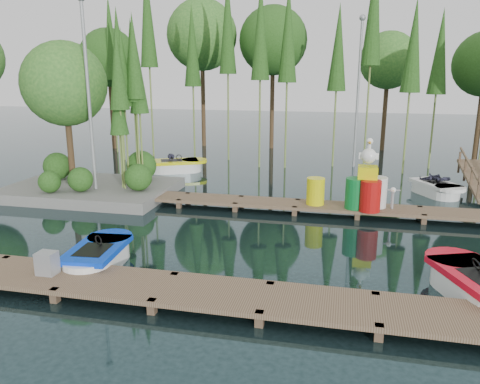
% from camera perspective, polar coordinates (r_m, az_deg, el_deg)
% --- Properties ---
extents(ground_plane, '(90.00, 90.00, 0.00)m').
position_cam_1_polar(ground_plane, '(14.13, -2.43, -4.70)').
color(ground_plane, '#1D3337').
extents(near_dock, '(18.00, 1.50, 0.50)m').
position_cam_1_polar(near_dock, '(10.10, -9.27, -11.54)').
color(near_dock, brown).
rests_on(near_dock, ground).
extents(far_dock, '(15.00, 1.20, 0.50)m').
position_cam_1_polar(far_dock, '(16.20, 3.29, -1.37)').
color(far_dock, brown).
rests_on(far_dock, ground).
extents(island, '(6.20, 4.20, 6.75)m').
position_cam_1_polar(island, '(18.98, -18.72, 9.30)').
color(island, slate).
rests_on(island, ground).
extents(tree_screen, '(34.42, 18.53, 10.31)m').
position_cam_1_polar(tree_screen, '(24.18, -0.60, 17.93)').
color(tree_screen, '#45311D').
rests_on(tree_screen, ground).
extents(lamp_island, '(0.30, 0.30, 7.25)m').
position_cam_1_polar(lamp_island, '(17.85, -18.09, 12.54)').
color(lamp_island, gray).
rests_on(lamp_island, ground).
extents(lamp_rear, '(0.30, 0.30, 7.25)m').
position_cam_1_polar(lamp_rear, '(23.89, 14.27, 13.09)').
color(lamp_rear, gray).
rests_on(lamp_rear, ground).
extents(boat_blue, '(1.35, 2.60, 0.84)m').
position_cam_1_polar(boat_blue, '(12.03, -16.90, -7.60)').
color(boat_blue, white).
rests_on(boat_blue, ground).
extents(boat_red, '(2.17, 3.04, 0.93)m').
position_cam_1_polar(boat_red, '(11.17, 26.88, -10.18)').
color(boat_red, white).
rests_on(boat_red, ground).
extents(boat_yellow_far, '(2.96, 2.26, 1.35)m').
position_cam_1_polar(boat_yellow_far, '(22.55, -7.69, 3.17)').
color(boat_yellow_far, white).
rests_on(boat_yellow_far, ground).
extents(boat_white_far, '(2.14, 2.65, 1.15)m').
position_cam_1_polar(boat_white_far, '(19.60, 22.80, 0.38)').
color(boat_white_far, white).
rests_on(boat_white_far, ground).
extents(utility_cabinet, '(0.41, 0.35, 0.50)m').
position_cam_1_polar(utility_cabinet, '(11.22, -22.46, -8.01)').
color(utility_cabinet, gray).
rests_on(utility_cabinet, near_dock).
extents(yellow_barrel, '(0.60, 0.60, 0.90)m').
position_cam_1_polar(yellow_barrel, '(15.89, 9.19, 0.10)').
color(yellow_barrel, '#D8D50B').
rests_on(yellow_barrel, far_dock).
extents(drum_cluster, '(1.34, 1.23, 2.31)m').
position_cam_1_polar(drum_cluster, '(15.67, 15.29, 0.43)').
color(drum_cluster, '#0C6C29').
rests_on(drum_cluster, far_dock).
extents(seagull_post, '(0.45, 0.24, 0.72)m').
position_cam_1_polar(seagull_post, '(15.93, 18.13, -0.27)').
color(seagull_post, gray).
rests_on(seagull_post, far_dock).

